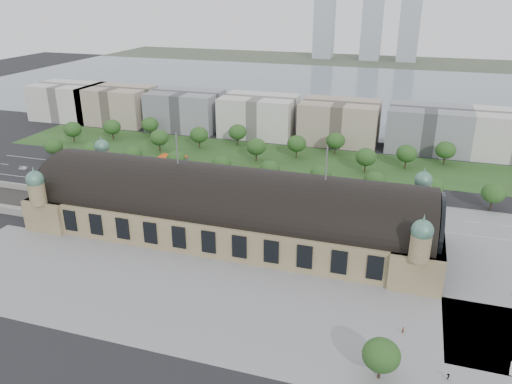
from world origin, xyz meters
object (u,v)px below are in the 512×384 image
(traffic_car_4, at_px, (253,202))
(parked_car_2, at_px, (132,194))
(parked_car_4, at_px, (133,192))
(pedestrian_4, at_px, (448,377))
(parked_car_1, at_px, (128,190))
(traffic_car_1, at_px, (113,175))
(bus_east, at_px, (337,207))
(traffic_car_2, at_px, (144,181))
(parked_car_3, at_px, (177,198))
(parked_car_0, at_px, (83,187))
(parked_car_5, at_px, (182,201))
(petrol_station, at_px, (177,159))
(pedestrian_1, at_px, (403,330))
(traffic_car_0, at_px, (23,168))
(bus_west, at_px, (238,200))
(traffic_car_5, at_px, (353,197))
(traffic_car_3, at_px, (176,180))
(parked_car_6, at_px, (153,195))
(bus_mid, at_px, (304,208))

(traffic_car_4, height_order, parked_car_2, traffic_car_4)
(parked_car_4, xyz_separation_m, pedestrian_4, (130.71, -79.07, 0.21))
(parked_car_1, xyz_separation_m, parked_car_2, (4.36, -4.00, 0.00))
(traffic_car_1, xyz_separation_m, bus_east, (111.51, -8.02, 1.09))
(traffic_car_2, bearing_deg, bus_east, 91.49)
(parked_car_3, bearing_deg, parked_car_0, -126.69)
(parked_car_0, bearing_deg, parked_car_5, 51.48)
(parked_car_0, xyz_separation_m, parked_car_4, (24.86, 2.35, -0.09))
(petrol_station, height_order, traffic_car_2, petrol_station)
(parked_car_1, height_order, parked_car_4, parked_car_4)
(pedestrian_1, bearing_deg, parked_car_4, 109.99)
(pedestrian_1, bearing_deg, parked_car_0, 115.03)
(parked_car_3, distance_m, parked_car_5, 4.39)
(traffic_car_0, height_order, parked_car_1, traffic_car_0)
(petrol_station, height_order, traffic_car_1, petrol_station)
(traffic_car_1, bearing_deg, traffic_car_0, 96.76)
(traffic_car_2, relative_size, pedestrian_4, 2.54)
(parked_car_5, distance_m, bus_west, 24.34)
(petrol_station, bearing_deg, traffic_car_1, -131.58)
(traffic_car_4, bearing_deg, pedestrian_4, 41.18)
(parked_car_5, bearing_deg, bus_west, 84.11)
(traffic_car_2, bearing_deg, traffic_car_1, -93.44)
(traffic_car_2, bearing_deg, parked_car_1, -2.60)
(pedestrian_4, bearing_deg, traffic_car_5, -129.57)
(parked_car_2, bearing_deg, traffic_car_4, 64.13)
(traffic_car_2, height_order, parked_car_4, parked_car_4)
(traffic_car_4, xyz_separation_m, parked_car_1, (-58.59, -4.48, -0.04))
(traffic_car_1, xyz_separation_m, pedestrian_1, (141.04, -81.08, 0.17))
(parked_car_3, relative_size, parked_car_4, 0.92)
(traffic_car_2, xyz_separation_m, parked_car_4, (2.13, -13.93, 0.06))
(traffic_car_3, height_order, traffic_car_4, traffic_car_3)
(traffic_car_4, distance_m, parked_car_4, 55.21)
(traffic_car_1, height_order, parked_car_6, traffic_car_1)
(traffic_car_4, distance_m, traffic_car_5, 44.07)
(bus_mid, xyz_separation_m, bus_east, (12.55, 5.00, 0.13))
(petrol_station, height_order, parked_car_2, petrol_station)
(parked_car_0, distance_m, bus_west, 74.05)
(parked_car_2, bearing_deg, traffic_car_3, 119.37)
(parked_car_2, bearing_deg, pedestrian_1, 27.75)
(traffic_car_0, distance_m, parked_car_5, 96.20)
(traffic_car_5, xyz_separation_m, bus_east, (-4.84, -15.33, 1.08))
(bus_west, bearing_deg, parked_car_3, 101.43)
(traffic_car_0, relative_size, pedestrian_1, 2.51)
(traffic_car_2, distance_m, parked_car_3, 27.58)
(parked_car_3, distance_m, bus_mid, 56.24)
(parked_car_2, distance_m, pedestrian_4, 151.01)
(traffic_car_4, bearing_deg, parked_car_3, -80.02)
(parked_car_4, bearing_deg, traffic_car_3, 127.60)
(bus_east, bearing_deg, pedestrian_4, -156.99)
(bus_west, height_order, pedestrian_4, bus_west)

